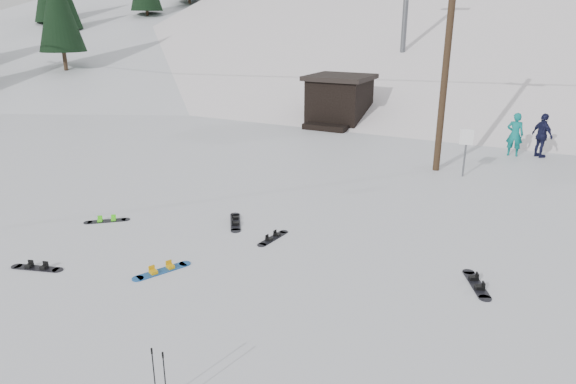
% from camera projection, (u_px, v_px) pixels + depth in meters
% --- Properties ---
extents(ground, '(200.00, 200.00, 0.00)m').
position_uv_depth(ground, '(168.00, 343.00, 9.65)').
color(ground, silver).
rests_on(ground, ground).
extents(ski_slope, '(60.00, 85.24, 65.97)m').
position_uv_depth(ski_slope, '(485.00, 178.00, 59.78)').
color(ski_slope, white).
rests_on(ski_slope, ground).
extents(ridge_left, '(47.54, 95.03, 58.38)m').
position_uv_depth(ridge_left, '(197.00, 148.00, 69.19)').
color(ridge_left, silver).
rests_on(ridge_left, ground).
extents(treeline_left, '(20.00, 64.00, 10.00)m').
position_uv_depth(treeline_left, '(163.00, 71.00, 58.04)').
color(treeline_left, black).
rests_on(treeline_left, ground).
extents(treeline_crest, '(50.00, 6.00, 10.00)m').
position_uv_depth(treeline_crest, '(520.00, 55.00, 81.97)').
color(treeline_crest, black).
rests_on(treeline_crest, ski_slope).
extents(utility_pole, '(2.00, 0.26, 9.00)m').
position_uv_depth(utility_pole, '(447.00, 49.00, 19.04)').
color(utility_pole, '#3A2819').
rests_on(utility_pole, ground).
extents(trail_sign, '(0.50, 0.09, 1.85)m').
position_uv_depth(trail_sign, '(466.00, 144.00, 19.31)').
color(trail_sign, '#595B60').
rests_on(trail_sign, ground).
extents(lift_hut, '(3.40, 4.10, 2.75)m').
position_uv_depth(lift_hut, '(339.00, 100.00, 28.99)').
color(lift_hut, black).
rests_on(lift_hut, ground).
extents(hero_snowboard, '(0.78, 1.40, 0.11)m').
position_uv_depth(hero_snowboard, '(162.00, 270.00, 12.34)').
color(hero_snowboard, '#18529D').
rests_on(hero_snowboard, ground).
extents(ski_poles, '(0.29, 0.08, 1.06)m').
position_uv_depth(ski_poles, '(160.00, 379.00, 7.87)').
color(ski_poles, black).
rests_on(ski_poles, ground).
extents(board_scatter_a, '(1.32, 0.58, 0.10)m').
position_uv_depth(board_scatter_a, '(37.00, 268.00, 12.48)').
color(board_scatter_a, black).
rests_on(board_scatter_a, ground).
extents(board_scatter_b, '(1.00, 1.35, 0.11)m').
position_uv_depth(board_scatter_b, '(235.00, 222.00, 15.26)').
color(board_scatter_b, black).
rests_on(board_scatter_b, ground).
extents(board_scatter_c, '(1.08, 0.95, 0.09)m').
position_uv_depth(board_scatter_c, '(107.00, 221.00, 15.37)').
color(board_scatter_c, black).
rests_on(board_scatter_c, ground).
extents(board_scatter_d, '(0.80, 1.38, 0.10)m').
position_uv_depth(board_scatter_d, '(476.00, 284.00, 11.71)').
color(board_scatter_d, black).
rests_on(board_scatter_d, ground).
extents(board_scatter_f, '(0.36, 1.29, 0.09)m').
position_uv_depth(board_scatter_f, '(273.00, 238.00, 14.17)').
color(board_scatter_f, black).
rests_on(board_scatter_f, ground).
extents(skier_teal, '(0.71, 0.47, 1.91)m').
position_uv_depth(skier_teal, '(515.00, 134.00, 22.37)').
color(skier_teal, '#0B6F6B').
rests_on(skier_teal, ground).
extents(skier_navy, '(1.12, 1.13, 1.92)m').
position_uv_depth(skier_navy, '(542.00, 135.00, 22.14)').
color(skier_navy, '#151736').
rests_on(skier_navy, ground).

